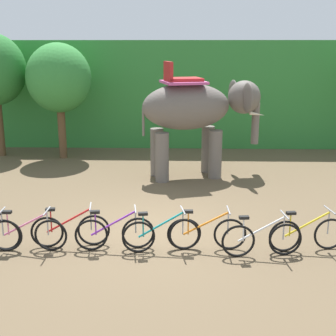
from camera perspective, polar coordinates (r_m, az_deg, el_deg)
The scene contains 11 objects.
ground_plane at distance 10.92m, azimuth -2.24°, elevation -7.97°, with size 80.00×80.00×0.00m, color brown.
foliage_hedge at distance 22.15m, azimuth -0.19°, elevation 9.84°, with size 36.00×6.00×4.47m, color #338438.
tree_center at distance 17.90m, azimuth -13.50°, elevation 10.82°, with size 2.42×2.42×4.38m.
elephant at distance 15.02m, azimuth 3.54°, elevation 7.16°, with size 4.24×2.57×3.78m.
bike_pink at distance 10.28m, azimuth -17.19°, elevation -7.86°, with size 1.71×0.52×0.92m.
bike_red at distance 10.25m, azimuth -12.12°, elevation -7.57°, with size 1.70×0.52×0.92m.
bike_purple at distance 9.95m, azimuth -6.70°, elevation -8.03°, with size 1.70×0.52×0.92m.
bike_teal at distance 9.80m, azimuth -0.79°, elevation -8.29°, with size 1.69×0.52×0.92m.
bike_orange at distance 9.90m, azimuth 4.84°, elevation -8.09°, with size 1.71×0.52×0.92m.
bike_white at distance 9.78m, azimuth 11.63°, elevation -8.68°, with size 1.70×0.52×0.92m.
bike_yellow at distance 10.27m, azimuth 17.01°, elevation -7.87°, with size 1.70×0.52×0.92m.
Camera 1 is at (0.72, -10.01, 4.28)m, focal length 48.76 mm.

